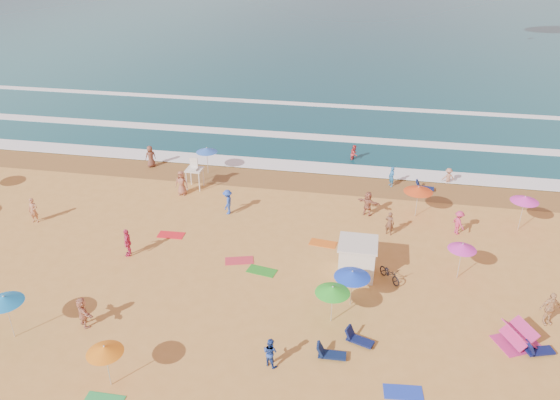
# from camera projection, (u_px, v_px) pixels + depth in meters

# --- Properties ---
(ground) EXTENTS (220.00, 220.00, 0.00)m
(ground) POSITION_uv_depth(u_px,v_px,m) (253.00, 267.00, 32.27)
(ground) COLOR gold
(ground) RESTS_ON ground
(ocean) EXTENTS (220.00, 140.00, 0.18)m
(ocean) POSITION_uv_depth(u_px,v_px,m) (351.00, 25.00, 105.66)
(ocean) COLOR #0C4756
(ocean) RESTS_ON ground
(wet_sand) EXTENTS (220.00, 220.00, 0.00)m
(wet_sand) POSITION_uv_depth(u_px,v_px,m) (288.00, 179.00, 43.19)
(wet_sand) COLOR olive
(wet_sand) RESTS_ON ground
(surf_foam) EXTENTS (200.00, 18.70, 0.05)m
(surf_foam) POSITION_uv_depth(u_px,v_px,m) (304.00, 139.00, 50.85)
(surf_foam) COLOR white
(surf_foam) RESTS_ON ground
(cabana) EXTENTS (2.00, 2.00, 2.00)m
(cabana) POSITION_uv_depth(u_px,v_px,m) (357.00, 259.00, 31.24)
(cabana) COLOR silver
(cabana) RESTS_ON ground
(cabana_roof) EXTENTS (2.20, 2.20, 0.12)m
(cabana_roof) POSITION_uv_depth(u_px,v_px,m) (358.00, 244.00, 30.75)
(cabana_roof) COLOR silver
(cabana_roof) RESTS_ON cabana
(bicycle) EXTENTS (1.55, 1.75, 0.92)m
(bicycle) POSITION_uv_depth(u_px,v_px,m) (390.00, 274.00, 30.92)
(bicycle) COLOR black
(bicycle) RESTS_ON ground
(lifeguard_stand) EXTENTS (1.20, 1.20, 2.10)m
(lifeguard_stand) POSITION_uv_depth(u_px,v_px,m) (195.00, 175.00, 41.34)
(lifeguard_stand) COLOR white
(lifeguard_stand) RESTS_ON ground
(beach_umbrellas) EXTENTS (56.99, 29.19, 0.74)m
(beach_umbrellas) POSITION_uv_depth(u_px,v_px,m) (299.00, 246.00, 30.39)
(beach_umbrellas) COLOR orange
(beach_umbrellas) RESTS_ON ground
(loungers) EXTENTS (55.99, 23.75, 0.34)m
(loungers) POSITION_uv_depth(u_px,v_px,m) (340.00, 312.00, 28.35)
(loungers) COLOR #0E1746
(loungers) RESTS_ON ground
(towels) EXTENTS (46.13, 15.80, 0.03)m
(towels) POSITION_uv_depth(u_px,v_px,m) (218.00, 298.00, 29.61)
(towels) COLOR red
(towels) RESTS_ON ground
(beachgoers) EXTENTS (39.22, 26.08, 2.13)m
(beachgoers) POSITION_uv_depth(u_px,v_px,m) (243.00, 223.00, 35.29)
(beachgoers) COLOR brown
(beachgoers) RESTS_ON ground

